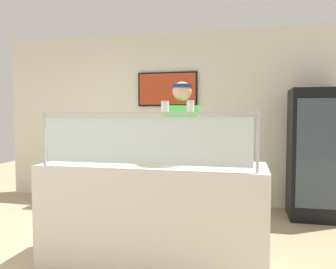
# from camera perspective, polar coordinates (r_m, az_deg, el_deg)

# --- Properties ---
(ground_plane) EXTENTS (12.00, 12.00, 0.00)m
(ground_plane) POSITION_cam_1_polar(r_m,az_deg,el_deg) (3.94, 0.12, -17.46)
(ground_plane) COLOR tan
(ground_plane) RESTS_ON ground
(shop_rear_unit) EXTENTS (6.43, 0.13, 2.70)m
(shop_rear_unit) POSITION_cam_1_polar(r_m,az_deg,el_deg) (5.33, 4.11, 2.91)
(shop_rear_unit) COLOR silver
(shop_rear_unit) RESTS_ON ground
(serving_counter) EXTENTS (2.03, 0.72, 0.95)m
(serving_counter) POSITION_cam_1_polar(r_m,az_deg,el_deg) (3.19, -2.54, -13.48)
(serving_counter) COLOR silver
(serving_counter) RESTS_ON ground
(sneeze_guard) EXTENTS (1.85, 0.06, 0.47)m
(sneeze_guard) POSITION_cam_1_polar(r_m,az_deg,el_deg) (2.77, -4.23, 0.19)
(sneeze_guard) COLOR #B2B5BC
(sneeze_guard) RESTS_ON serving_counter
(pizza_tray) EXTENTS (0.44, 0.44, 0.04)m
(pizza_tray) POSITION_cam_1_polar(r_m,az_deg,el_deg) (3.05, -1.43, -4.79)
(pizza_tray) COLOR #9EA0A8
(pizza_tray) RESTS_ON serving_counter
(pizza_server) EXTENTS (0.13, 0.29, 0.01)m
(pizza_server) POSITION_cam_1_polar(r_m,az_deg,el_deg) (3.02, -0.71, -4.46)
(pizza_server) COLOR #ADAFB7
(pizza_server) RESTS_ON pizza_tray
(parmesan_shaker) EXTENTS (0.07, 0.07, 0.09)m
(parmesan_shaker) POSITION_cam_1_polar(r_m,az_deg,el_deg) (2.72, -0.50, 4.67)
(parmesan_shaker) COLOR white
(parmesan_shaker) RESTS_ON sneeze_guard
(pepper_flake_shaker) EXTENTS (0.06, 0.06, 0.09)m
(pepper_flake_shaker) POSITION_cam_1_polar(r_m,az_deg,el_deg) (2.68, 3.82, 4.71)
(pepper_flake_shaker) COLOR white
(pepper_flake_shaker) RESTS_ON sneeze_guard
(worker_figure) EXTENTS (0.41, 0.50, 1.76)m
(worker_figure) POSITION_cam_1_polar(r_m,az_deg,el_deg) (3.70, 2.45, -2.75)
(worker_figure) COLOR #23232D
(worker_figure) RESTS_ON ground
(drink_fridge) EXTENTS (0.68, 0.62, 1.75)m
(drink_fridge) POSITION_cam_1_polar(r_m,az_deg,el_deg) (4.93, 23.76, -3.02)
(drink_fridge) COLOR black
(drink_fridge) RESTS_ON ground
(prep_shelf) EXTENTS (0.70, 0.55, 0.84)m
(prep_shelf) POSITION_cam_1_polar(r_m,az_deg,el_deg) (5.50, -14.83, -7.01)
(prep_shelf) COLOR #B7BABF
(prep_shelf) RESTS_ON ground
(pizza_box_stack) EXTENTS (0.45, 0.45, 0.18)m
(pizza_box_stack) POSITION_cam_1_polar(r_m,az_deg,el_deg) (5.43, -14.96, -1.71)
(pizza_box_stack) COLOR silver
(pizza_box_stack) RESTS_ON prep_shelf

